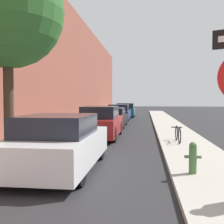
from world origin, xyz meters
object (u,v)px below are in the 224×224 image
(fire_hydrant, at_px, (193,157))
(parked_car_black, at_px, (112,118))
(parked_car_red, at_px, (101,123))
(parked_car_teal, at_px, (126,110))
(street_tree_near, at_px, (7,12))
(bicycle, at_px, (178,134))
(parked_car_navy, at_px, (119,113))
(parked_car_white, at_px, (59,143))

(fire_hydrant, bearing_deg, parked_car_black, 105.77)
(parked_car_red, xyz_separation_m, parked_car_teal, (0.00, 16.17, -0.03))
(parked_car_black, bearing_deg, street_tree_near, -98.72)
(parked_car_red, height_order, fire_hydrant, parked_car_red)
(parked_car_red, distance_m, bicycle, 3.76)
(bicycle, bearing_deg, parked_car_red, 154.05)
(fire_hydrant, bearing_deg, parked_car_red, 116.61)
(parked_car_teal, distance_m, street_tree_near, 21.88)
(street_tree_near, bearing_deg, parked_car_teal, 85.23)
(parked_car_navy, bearing_deg, parked_car_red, -88.89)
(street_tree_near, bearing_deg, fire_hydrant, -11.48)
(parked_car_black, height_order, street_tree_near, street_tree_near)
(parked_car_navy, bearing_deg, bicycle, -74.19)
(parked_car_teal, xyz_separation_m, street_tree_near, (-1.79, -21.51, 3.60))
(parked_car_black, xyz_separation_m, bicycle, (3.54, -6.98, -0.18))
(parked_car_red, height_order, street_tree_near, street_tree_near)
(parked_car_navy, height_order, street_tree_near, street_tree_near)
(parked_car_white, relative_size, parked_car_navy, 0.93)
(parked_car_red, xyz_separation_m, street_tree_near, (-1.79, -5.34, 3.57))
(parked_car_white, height_order, bicycle, parked_car_white)
(parked_car_navy, relative_size, street_tree_near, 0.78)
(parked_car_black, height_order, fire_hydrant, parked_car_black)
(parked_car_navy, bearing_deg, fire_hydrant, -79.05)
(parked_car_red, bearing_deg, parked_car_white, -91.09)
(parked_car_white, height_order, parked_car_black, parked_car_white)
(parked_car_navy, relative_size, bicycle, 3.03)
(parked_car_black, xyz_separation_m, parked_car_navy, (-0.08, 5.81, 0.05))
(parked_car_red, distance_m, parked_car_teal, 16.17)
(parked_car_red, height_order, parked_car_navy, parked_car_red)
(fire_hydrant, bearing_deg, parked_car_white, 173.03)
(parked_car_teal, bearing_deg, fire_hydrant, -81.97)
(parked_car_teal, bearing_deg, bicycle, -79.14)
(bicycle, bearing_deg, fire_hydrant, -93.93)
(fire_hydrant, height_order, bicycle, fire_hydrant)
(parked_car_white, relative_size, street_tree_near, 0.73)
(street_tree_near, relative_size, bicycle, 3.86)
(parked_car_white, xyz_separation_m, parked_car_black, (-0.03, 11.36, -0.07))
(parked_car_white, height_order, parked_car_red, parked_car_red)
(street_tree_near, relative_size, fire_hydrant, 7.95)
(parked_car_red, bearing_deg, fire_hydrant, -63.39)
(parked_car_black, bearing_deg, bicycle, -63.06)
(fire_hydrant, bearing_deg, street_tree_near, 168.52)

